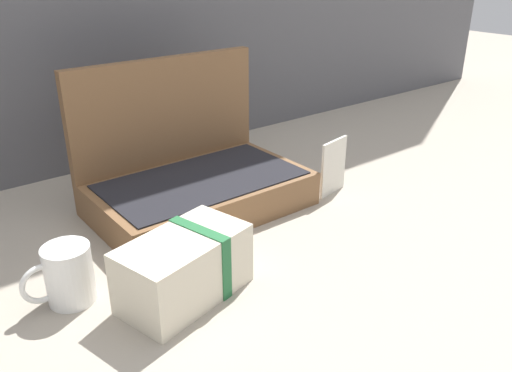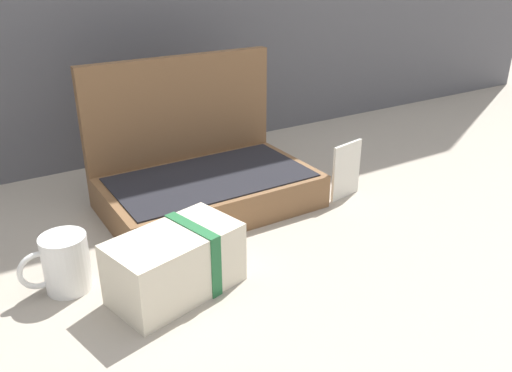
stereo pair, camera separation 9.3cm
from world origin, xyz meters
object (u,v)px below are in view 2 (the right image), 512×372
Objects in this scene: info_card_left at (346,170)px; cream_toiletry_bag at (177,262)px; coffee_mug at (64,263)px; open_suitcase at (203,173)px.

cream_toiletry_bag is at bearing -175.23° from info_card_left.
coffee_mug is 0.62m from info_card_left.
open_suitcase reaches higher than info_card_left.
open_suitcase reaches higher than cream_toiletry_bag.
info_card_left reaches higher than coffee_mug.
info_card_left is (0.47, 0.13, 0.01)m from cream_toiletry_bag.
cream_toiletry_bag is (-0.18, -0.28, -0.02)m from open_suitcase.
cream_toiletry_bag is 0.49m from info_card_left.
coffee_mug is (-0.34, -0.17, -0.02)m from open_suitcase.
info_card_left is (0.62, 0.03, 0.02)m from coffee_mug.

